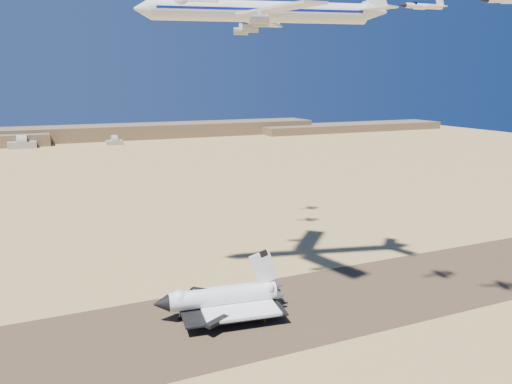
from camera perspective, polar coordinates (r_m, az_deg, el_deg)
name	(u,v)px	position (r m, az deg, el deg)	size (l,w,h in m)	color
ground	(213,324)	(159.96, -4.97, -14.82)	(1200.00, 1200.00, 0.00)	tan
runway	(213,324)	(159.95, -4.97, -14.81)	(600.00, 50.00, 0.06)	#4E3927
ridgeline	(128,134)	(674.57, -14.40, 6.49)	(960.00, 90.00, 18.00)	brown
hangars	(18,145)	(617.48, -25.54, 4.89)	(200.50, 29.50, 30.00)	#A7A294
shuttle	(222,299)	(163.12, -3.90, -12.06)	(42.11, 29.22, 20.68)	white
carrier_747	(254,11)	(173.46, -0.24, 19.95)	(84.82, 63.81, 21.12)	silver
crew_a	(262,317)	(161.45, 0.68, -14.13)	(0.63, 0.41, 1.72)	#E05A0D
crew_b	(265,321)	(159.52, 1.05, -14.49)	(0.82, 0.47, 1.69)	#E05A0D
crew_c	(254,317)	(161.46, -0.24, -14.11)	(1.07, 0.55, 1.83)	#E05A0D
chase_jet_a	(423,6)	(154.85, 18.54, 19.51)	(14.91, 8.18, 3.72)	silver
chase_jet_b	(511,0)	(151.96, 27.10, 18.97)	(15.11, 8.96, 3.89)	silver
chase_jet_e	(261,21)	(225.08, 0.59, 18.94)	(13.45, 7.87, 3.43)	silver
chase_jet_f	(268,25)	(250.44, 1.33, 18.55)	(13.85, 7.53, 3.45)	silver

